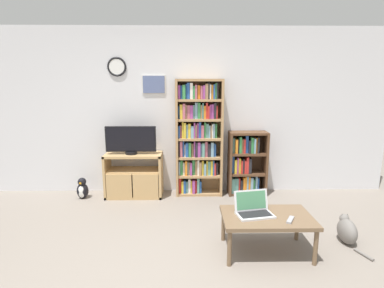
{
  "coord_description": "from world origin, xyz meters",
  "views": [
    {
      "loc": [
        0.11,
        -2.36,
        1.72
      ],
      "look_at": [
        0.17,
        1.31,
        0.99
      ],
      "focal_mm": 28.0,
      "sensor_mm": 36.0,
      "label": 1
    }
  ],
  "objects_px": {
    "cat": "(347,230)",
    "penguin_figurine": "(82,189)",
    "bookshelf_tall": "(198,137)",
    "bookshelf_short": "(245,164)",
    "remote_near_laptop": "(290,220)",
    "television": "(131,140)",
    "coffee_table": "(267,219)",
    "tv_stand": "(134,175)",
    "laptop": "(253,209)"
  },
  "relations": [
    {
      "from": "penguin_figurine",
      "to": "bookshelf_tall",
      "type": "bearing_deg",
      "value": 6.15
    },
    {
      "from": "television",
      "to": "penguin_figurine",
      "type": "height_order",
      "value": "television"
    },
    {
      "from": "tv_stand",
      "to": "television",
      "type": "xyz_separation_m",
      "value": [
        -0.03,
        -0.01,
        0.56
      ]
    },
    {
      "from": "tv_stand",
      "to": "penguin_figurine",
      "type": "distance_m",
      "value": 0.81
    },
    {
      "from": "tv_stand",
      "to": "cat",
      "type": "height_order",
      "value": "tv_stand"
    },
    {
      "from": "tv_stand",
      "to": "remote_near_laptop",
      "type": "height_order",
      "value": "tv_stand"
    },
    {
      "from": "tv_stand",
      "to": "bookshelf_tall",
      "type": "relative_size",
      "value": 0.48
    },
    {
      "from": "bookshelf_short",
      "to": "coffee_table",
      "type": "bearing_deg",
      "value": -93.44
    },
    {
      "from": "laptop",
      "to": "television",
      "type": "bearing_deg",
      "value": 122.77
    },
    {
      "from": "remote_near_laptop",
      "to": "cat",
      "type": "distance_m",
      "value": 0.86
    },
    {
      "from": "cat",
      "to": "penguin_figurine",
      "type": "bearing_deg",
      "value": 160.49
    },
    {
      "from": "television",
      "to": "remote_near_laptop",
      "type": "xyz_separation_m",
      "value": [
        1.87,
        -1.75,
        -0.48
      ]
    },
    {
      "from": "tv_stand",
      "to": "coffee_table",
      "type": "distance_m",
      "value": 2.33
    },
    {
      "from": "bookshelf_short",
      "to": "remote_near_laptop",
      "type": "bearing_deg",
      "value": -87.15
    },
    {
      "from": "tv_stand",
      "to": "bookshelf_tall",
      "type": "bearing_deg",
      "value": 5.64
    },
    {
      "from": "coffee_table",
      "to": "remote_near_laptop",
      "type": "xyz_separation_m",
      "value": [
        0.2,
        -0.12,
        0.05
      ]
    },
    {
      "from": "bookshelf_tall",
      "to": "laptop",
      "type": "relative_size",
      "value": 4.42
    },
    {
      "from": "remote_near_laptop",
      "to": "penguin_figurine",
      "type": "distance_m",
      "value": 3.13
    },
    {
      "from": "laptop",
      "to": "tv_stand",
      "type": "bearing_deg",
      "value": 122.05
    },
    {
      "from": "bookshelf_short",
      "to": "penguin_figurine",
      "type": "bearing_deg",
      "value": -175.72
    },
    {
      "from": "tv_stand",
      "to": "remote_near_laptop",
      "type": "relative_size",
      "value": 5.44
    },
    {
      "from": "bookshelf_tall",
      "to": "laptop",
      "type": "distance_m",
      "value": 1.84
    },
    {
      "from": "bookshelf_tall",
      "to": "remote_near_laptop",
      "type": "height_order",
      "value": "bookshelf_tall"
    },
    {
      "from": "cat",
      "to": "coffee_table",
      "type": "bearing_deg",
      "value": -166.67
    },
    {
      "from": "bookshelf_short",
      "to": "tv_stand",
      "type": "bearing_deg",
      "value": -176.86
    },
    {
      "from": "television",
      "to": "remote_near_laptop",
      "type": "distance_m",
      "value": 2.61
    },
    {
      "from": "television",
      "to": "remote_near_laptop",
      "type": "relative_size",
      "value": 4.77
    },
    {
      "from": "bookshelf_short",
      "to": "cat",
      "type": "distance_m",
      "value": 1.8
    },
    {
      "from": "tv_stand",
      "to": "cat",
      "type": "xyz_separation_m",
      "value": [
        2.6,
        -1.46,
        -0.2
      ]
    },
    {
      "from": "television",
      "to": "bookshelf_tall",
      "type": "bearing_deg",
      "value": 6.15
    },
    {
      "from": "bookshelf_short",
      "to": "remote_near_laptop",
      "type": "height_order",
      "value": "bookshelf_short"
    },
    {
      "from": "remote_near_laptop",
      "to": "penguin_figurine",
      "type": "height_order",
      "value": "remote_near_laptop"
    },
    {
      "from": "television",
      "to": "coffee_table",
      "type": "xyz_separation_m",
      "value": [
        1.68,
        -1.63,
        -0.54
      ]
    },
    {
      "from": "bookshelf_tall",
      "to": "bookshelf_short",
      "type": "bearing_deg",
      "value": -0.15
    },
    {
      "from": "bookshelf_tall",
      "to": "bookshelf_short",
      "type": "height_order",
      "value": "bookshelf_tall"
    },
    {
      "from": "tv_stand",
      "to": "penguin_figurine",
      "type": "height_order",
      "value": "tv_stand"
    },
    {
      "from": "penguin_figurine",
      "to": "bookshelf_short",
      "type": "bearing_deg",
      "value": 4.28
    },
    {
      "from": "bookshelf_short",
      "to": "bookshelf_tall",
      "type": "bearing_deg",
      "value": 179.85
    },
    {
      "from": "bookshelf_tall",
      "to": "laptop",
      "type": "bearing_deg",
      "value": -73.11
    },
    {
      "from": "coffee_table",
      "to": "bookshelf_short",
      "type": "bearing_deg",
      "value": 86.56
    },
    {
      "from": "tv_stand",
      "to": "bookshelf_short",
      "type": "relative_size",
      "value": 0.87
    },
    {
      "from": "laptop",
      "to": "remote_near_laptop",
      "type": "bearing_deg",
      "value": -36.99
    },
    {
      "from": "bookshelf_short",
      "to": "penguin_figurine",
      "type": "relative_size",
      "value": 3.08
    },
    {
      "from": "bookshelf_short",
      "to": "coffee_table",
      "type": "distance_m",
      "value": 1.75
    },
    {
      "from": "bookshelf_tall",
      "to": "cat",
      "type": "xyz_separation_m",
      "value": [
        1.6,
        -1.56,
        -0.78
      ]
    },
    {
      "from": "tv_stand",
      "to": "coffee_table",
      "type": "relative_size",
      "value": 0.95
    },
    {
      "from": "television",
      "to": "bookshelf_tall",
      "type": "distance_m",
      "value": 1.03
    },
    {
      "from": "cat",
      "to": "television",
      "type": "bearing_deg",
      "value": 153.59
    },
    {
      "from": "cat",
      "to": "bookshelf_tall",
      "type": "bearing_deg",
      "value": 138.25
    },
    {
      "from": "television",
      "to": "laptop",
      "type": "bearing_deg",
      "value": -45.97
    }
  ]
}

